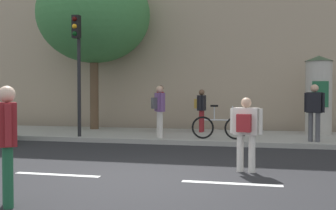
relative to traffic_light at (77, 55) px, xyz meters
The scene contains 14 objects.
ground_plane 7.08m from the traffic_light, 54.10° to the right, with size 80.00×80.00×0.00m, color #232326.
sidewalk_curb 5.04m from the traffic_light, 24.94° to the left, with size 36.00×4.00×0.15m, color #9E9B93.
lane_markings 7.08m from the traffic_light, 54.10° to the right, with size 25.80×0.16×0.01m.
building_backdrop 8.33m from the traffic_light, 60.73° to the left, with size 36.00×5.00×11.87m, color tan.
traffic_light is the anchor object (origin of this frame).
poster_column 8.54m from the traffic_light, 19.13° to the left, with size 1.00×1.00×2.80m.
street_tree 3.49m from the traffic_light, 102.84° to the left, with size 4.55×4.55×6.56m.
pedestrian_with_backpack 8.06m from the traffic_light, 71.43° to the right, with size 0.44×0.48×1.73m.
pedestrian_in_dark_shirt 7.31m from the traffic_light, 35.80° to the right, with size 0.66×0.45×1.53m.
pedestrian_tallest 4.92m from the traffic_light, 34.71° to the left, with size 0.42×0.64×1.60m.
pedestrian_in_red_top 7.75m from the traffic_light, ahead, with size 0.57×0.37×1.73m.
pedestrian_near_pole 3.60m from the traffic_light, 43.41° to the left, with size 0.29×0.56×1.76m.
pedestrian_in_light_jacket 3.23m from the traffic_light, ahead, with size 0.52×0.60×1.71m.
bicycle_leaning 5.26m from the traffic_light, ahead, with size 1.77×0.10×1.09m.
Camera 1 is at (2.26, -7.29, 1.63)m, focal length 43.43 mm.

